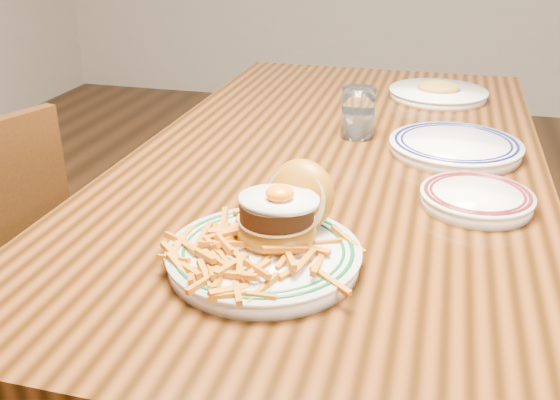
# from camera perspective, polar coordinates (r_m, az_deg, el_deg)

# --- Properties ---
(table) EXTENTS (0.85, 1.60, 0.75)m
(table) POSITION_cam_1_polar(r_m,az_deg,el_deg) (1.37, 5.13, 0.91)
(table) COLOR black
(table) RESTS_ON floor
(main_plate) EXTENTS (0.28, 0.30, 0.14)m
(main_plate) POSITION_cam_1_polar(r_m,az_deg,el_deg) (0.90, -0.90, -3.50)
(main_plate) COLOR white
(main_plate) RESTS_ON table
(side_plate) EXTENTS (0.19, 0.19, 0.03)m
(side_plate) POSITION_cam_1_polar(r_m,az_deg,el_deg) (1.13, 17.54, 0.21)
(side_plate) COLOR white
(side_plate) RESTS_ON table
(rear_plate) EXTENTS (0.28, 0.28, 0.03)m
(rear_plate) POSITION_cam_1_polar(r_m,az_deg,el_deg) (1.37, 15.73, 4.77)
(rear_plate) COLOR white
(rear_plate) RESTS_ON table
(water_glass) EXTENTS (0.08, 0.08, 0.11)m
(water_glass) POSITION_cam_1_polar(r_m,az_deg,el_deg) (1.42, 7.14, 7.65)
(water_glass) COLOR white
(water_glass) RESTS_ON table
(far_plate) EXTENTS (0.26, 0.26, 0.05)m
(far_plate) POSITION_cam_1_polar(r_m,az_deg,el_deg) (1.79, 14.25, 9.48)
(far_plate) COLOR white
(far_plate) RESTS_ON table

